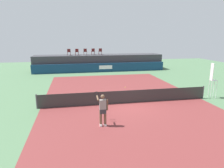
# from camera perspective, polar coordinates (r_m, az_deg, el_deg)

# --- Properties ---
(ground_plane) EXTENTS (48.00, 48.00, 0.00)m
(ground_plane) POSITION_cam_1_polar(r_m,az_deg,el_deg) (17.75, 1.52, -2.32)
(ground_plane) COLOR #4C704C
(court_inner) EXTENTS (12.00, 22.00, 0.00)m
(court_inner) POSITION_cam_1_polar(r_m,az_deg,el_deg) (14.97, 4.00, -5.33)
(court_inner) COLOR maroon
(court_inner) RESTS_ON ground
(sponsor_wall) EXTENTS (18.00, 0.22, 1.20)m
(sponsor_wall) POSITION_cam_1_polar(r_m,az_deg,el_deg) (27.76, -3.16, 4.59)
(sponsor_wall) COLOR navy
(sponsor_wall) RESTS_ON ground
(spectator_platform) EXTENTS (18.00, 2.80, 2.20)m
(spectator_platform) POSITION_cam_1_polar(r_m,az_deg,el_deg) (29.46, -3.66, 6.06)
(spectator_platform) COLOR #38383D
(spectator_platform) RESTS_ON ground
(spectator_chair_far_left) EXTENTS (0.46, 0.46, 0.89)m
(spectator_chair_far_left) POSITION_cam_1_polar(r_m,az_deg,el_deg) (28.82, -11.99, 8.83)
(spectator_chair_far_left) COLOR #561919
(spectator_chair_far_left) RESTS_ON spectator_platform
(spectator_chair_left) EXTENTS (0.47, 0.47, 0.89)m
(spectator_chair_left) POSITION_cam_1_polar(r_m,az_deg,el_deg) (28.75, -9.83, 8.91)
(spectator_chair_left) COLOR #561919
(spectator_chair_left) RESTS_ON spectator_platform
(spectator_chair_center) EXTENTS (0.48, 0.48, 0.89)m
(spectator_chair_center) POSITION_cam_1_polar(r_m,az_deg,el_deg) (28.99, -7.51, 9.03)
(spectator_chair_center) COLOR #561919
(spectator_chair_center) RESTS_ON spectator_platform
(spectator_chair_right) EXTENTS (0.47, 0.47, 0.89)m
(spectator_chair_right) POSITION_cam_1_polar(r_m,az_deg,el_deg) (29.22, -5.34, 9.12)
(spectator_chair_right) COLOR #561919
(spectator_chair_right) RESTS_ON spectator_platform
(spectator_chair_far_right) EXTENTS (0.47, 0.47, 0.89)m
(spectator_chair_far_right) POSITION_cam_1_polar(r_m,az_deg,el_deg) (29.35, -3.32, 9.17)
(spectator_chair_far_right) COLOR #561919
(spectator_chair_far_right) RESTS_ON spectator_platform
(umpire_chair) EXTENTS (0.51, 0.51, 2.76)m
(umpire_chair) POSITION_cam_1_polar(r_m,az_deg,el_deg) (17.63, 26.31, 1.48)
(umpire_chair) COLOR white
(umpire_chair) RESTS_ON ground
(tennis_net) EXTENTS (12.40, 0.02, 0.95)m
(tennis_net) POSITION_cam_1_polar(r_m,az_deg,el_deg) (14.82, 4.03, -3.60)
(tennis_net) COLOR #2D2D2D
(tennis_net) RESTS_ON ground
(net_post_near) EXTENTS (0.10, 0.10, 1.00)m
(net_post_near) POSITION_cam_1_polar(r_m,az_deg,el_deg) (14.56, -20.36, -4.63)
(net_post_near) COLOR #4C4C51
(net_post_near) RESTS_ON ground
(net_post_far) EXTENTS (0.10, 0.10, 1.00)m
(net_post_far) POSITION_cam_1_polar(r_m,az_deg,el_deg) (17.43, 24.14, -2.09)
(net_post_far) COLOR #4C4C51
(net_post_far) RESTS_ON ground
(tennis_player) EXTENTS (0.67, 1.13, 1.77)m
(tennis_player) POSITION_cam_1_polar(r_m,az_deg,el_deg) (11.00, -2.63, -6.98)
(tennis_player) COLOR white
(tennis_player) RESTS_ON court_inner
(tennis_ball) EXTENTS (0.07, 0.07, 0.07)m
(tennis_ball) POSITION_cam_1_polar(r_m,az_deg,el_deg) (19.40, 3.69, -0.88)
(tennis_ball) COLOR #D8EA33
(tennis_ball) RESTS_ON court_inner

